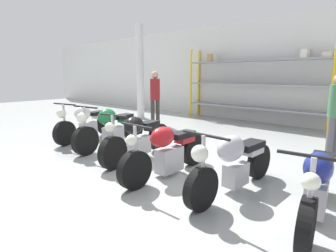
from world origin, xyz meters
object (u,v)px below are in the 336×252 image
object	(u,v)px
shelving_rack	(252,82)
motorcycle_white	(86,122)
person_browsing	(155,94)
motorcycle_black	(138,138)
motorcycle_green	(111,128)
motorcycle_silver	(234,162)
motorcycle_red	(167,152)
motorcycle_blue	(317,185)

from	to	relation	value
shelving_rack	motorcycle_white	xyz separation A→B (m)	(-2.10, -5.29, -0.99)
shelving_rack	person_browsing	size ratio (longest dim) A/B	2.79
motorcycle_black	person_browsing	size ratio (longest dim) A/B	1.15
shelving_rack	motorcycle_white	size ratio (longest dim) A/B	2.52
motorcycle_green	motorcycle_silver	world-z (taller)	motorcycle_green
motorcycle_white	person_browsing	distance (m)	2.64
motorcycle_white	motorcycle_black	bearing A→B (deg)	73.98
shelving_rack	motorcycle_black	xyz separation A→B (m)	(0.12, -5.44, -1.02)
shelving_rack	motorcycle_white	distance (m)	5.78
motorcycle_red	motorcycle_blue	distance (m)	2.24
motorcycle_green	person_browsing	size ratio (longest dim) A/B	1.20
motorcycle_green	motorcycle_blue	world-z (taller)	motorcycle_green
motorcycle_green	motorcycle_black	bearing A→B (deg)	73.96
motorcycle_green	motorcycle_blue	distance (m)	4.42
motorcycle_black	person_browsing	world-z (taller)	person_browsing
motorcycle_red	person_browsing	xyz separation A→B (m)	(-3.28, 3.00, 0.65)
motorcycle_black	motorcycle_silver	xyz separation A→B (m)	(2.22, -0.13, 0.03)
motorcycle_white	person_browsing	size ratio (longest dim) A/B	1.11
motorcycle_black	motorcycle_silver	bearing A→B (deg)	77.11
motorcycle_silver	motorcycle_red	bearing A→B (deg)	-79.07
motorcycle_green	motorcycle_silver	size ratio (longest dim) A/B	1.03
motorcycle_black	motorcycle_green	bearing A→B (deg)	-107.16
shelving_rack	person_browsing	xyz separation A→B (m)	(-2.09, -2.71, -0.38)
motorcycle_green	motorcycle_red	size ratio (longest dim) A/B	1.06
person_browsing	shelving_rack	bearing A→B (deg)	-101.50
motorcycle_white	person_browsing	world-z (taller)	person_browsing
motorcycle_black	motorcycle_silver	world-z (taller)	motorcycle_black
motorcycle_blue	motorcycle_red	bearing A→B (deg)	-93.31
motorcycle_white	motorcycle_silver	world-z (taller)	motorcycle_white
motorcycle_white	motorcycle_black	distance (m)	2.23
motorcycle_green	person_browsing	xyz separation A→B (m)	(-1.09, 2.57, 0.62)
shelving_rack	motorcycle_silver	distance (m)	6.11
motorcycle_blue	person_browsing	distance (m)	6.23
motorcycle_green	shelving_rack	bearing A→B (deg)	160.77
motorcycle_silver	person_browsing	world-z (taller)	person_browsing
motorcycle_black	motorcycle_blue	xyz separation A→B (m)	(3.29, -0.13, -0.00)
person_browsing	motorcycle_silver	bearing A→B (deg)	173.39
motorcycle_red	person_browsing	size ratio (longest dim) A/B	1.14
motorcycle_black	shelving_rack	bearing A→B (deg)	171.66
motorcycle_green	motorcycle_red	bearing A→B (deg)	70.45
motorcycle_white	motorcycle_silver	xyz separation A→B (m)	(4.44, -0.27, -0.01)
motorcycle_green	motorcycle_black	xyz separation A→B (m)	(1.12, -0.15, -0.03)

